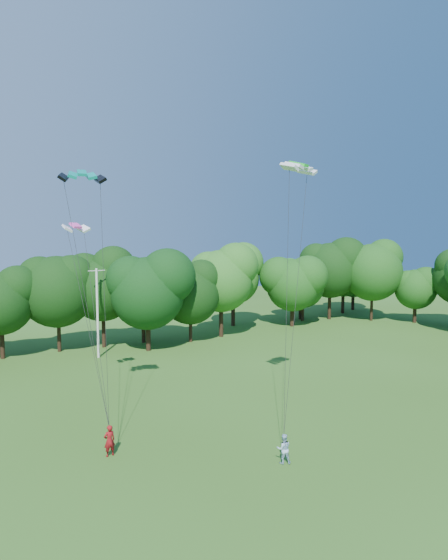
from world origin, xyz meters
TOP-DOWN VIEW (x-y plane):
  - ground at (0.00, 0.00)m, footprint 160.00×160.00m
  - utility_pole at (0.18, 32.62)m, footprint 1.77×0.37m
  - kite_flyer_left at (-6.34, 12.44)m, footprint 0.63×0.42m
  - kite_flyer_right at (0.70, 6.50)m, footprint 0.94×0.89m
  - kite_teal at (-6.42, 15.59)m, footprint 2.66×1.67m
  - kite_green at (4.76, 9.77)m, footprint 2.76×1.74m
  - kite_pink at (-5.21, 21.04)m, footprint 1.86×1.07m
  - tree_back_center at (5.47, 32.30)m, footprint 8.43×8.43m
  - tree_back_east at (32.54, 36.76)m, footprint 7.64×7.64m

SIDE VIEW (x-z plane):
  - ground at x=0.00m, z-range 0.00..0.00m
  - kite_flyer_right at x=0.70m, z-range 0.00..1.54m
  - kite_flyer_left at x=-6.34m, z-range 0.00..1.69m
  - utility_pole at x=0.18m, z-range 0.11..9.00m
  - tree_back_east at x=32.54m, z-range 1.38..12.50m
  - tree_back_center at x=5.47m, z-range 1.53..13.79m
  - kite_pink at x=-5.21m, z-range 12.33..12.75m
  - kite_teal at x=-6.42m, z-range 15.00..15.53m
  - kite_green at x=4.76m, z-range 15.82..16.30m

